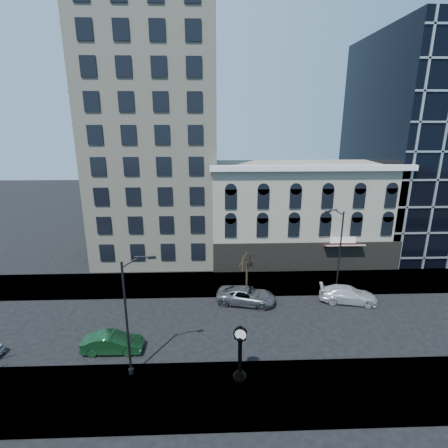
{
  "coord_description": "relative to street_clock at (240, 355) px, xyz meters",
  "views": [
    {
      "loc": [
        0.87,
        -26.67,
        17.05
      ],
      "look_at": [
        2.0,
        4.0,
        8.0
      ],
      "focal_mm": 28.0,
      "sensor_mm": 36.0,
      "label": 1
    }
  ],
  "objects": [
    {
      "name": "victorian_row",
      "position": [
        9.32,
        22.66,
        4.01
      ],
      "size": [
        22.6,
        11.19,
        12.5
      ],
      "color": "gray",
      "rests_on": "ground"
    },
    {
      "name": "bare_tree_far",
      "position": [
        1.87,
        14.03,
        1.36
      ],
      "size": [
        2.5,
        2.5,
        4.3
      ],
      "color": "#302618",
      "rests_on": "sidewalk_far"
    },
    {
      "name": "sidewalk_near",
      "position": [
        -2.68,
        -1.23,
        -1.93
      ],
      "size": [
        160.0,
        6.0,
        0.12
      ],
      "primitive_type": "cube",
      "color": "gray",
      "rests_on": "ground"
    },
    {
      "name": "sidewalk_far",
      "position": [
        -2.68,
        14.77,
        -1.93
      ],
      "size": [
        160.0,
        6.0,
        0.12
      ],
      "primitive_type": "cube",
      "color": "gray",
      "rests_on": "ground"
    },
    {
      "name": "ground",
      "position": [
        -2.68,
        6.77,
        -1.99
      ],
      "size": [
        160.0,
        160.0,
        0.0
      ],
      "primitive_type": "plane",
      "color": "black",
      "rests_on": "ground"
    },
    {
      "name": "cream_tower",
      "position": [
        -8.79,
        25.65,
        17.33
      ],
      "size": [
        15.9,
        15.4,
        42.5
      ],
      "color": "#BEB499",
      "rests_on": "ground"
    },
    {
      "name": "street_lamp_near",
      "position": [
        -6.89,
        0.87,
        4.84
      ],
      "size": [
        2.29,
        0.62,
        8.89
      ],
      "rotation": [
        0.0,
        0.0,
        0.16
      ],
      "color": "black",
      "rests_on": "sidewalk_near"
    },
    {
      "name": "street_lamp_far",
      "position": [
        10.54,
        12.56,
        4.88
      ],
      "size": [
        2.23,
        0.97,
        8.94
      ],
      "rotation": [
        0.0,
        0.0,
        3.47
      ],
      "color": "black",
      "rests_on": "sidewalk_far"
    },
    {
      "name": "street_clock",
      "position": [
        0.0,
        0.0,
        0.0
      ],
      "size": [
        0.94,
        0.94,
        4.14
      ],
      "rotation": [
        0.0,
        0.0,
        -0.24
      ],
      "color": "black",
      "rests_on": "sidewalk_near"
    },
    {
      "name": "car_near_b",
      "position": [
        -9.49,
        3.44,
        -1.24
      ],
      "size": [
        4.58,
        1.63,
        1.51
      ],
      "primitive_type": "imported",
      "rotation": [
        0.0,
        0.0,
        1.56
      ],
      "color": "#143F1E",
      "rests_on": "ground"
    },
    {
      "name": "car_far_a",
      "position": [
        1.48,
        10.51,
        -1.2
      ],
      "size": [
        6.11,
        3.79,
        1.58
      ],
      "primitive_type": "imported",
      "rotation": [
        0.0,
        0.0,
        1.35
      ],
      "color": "#595B60",
      "rests_on": "ground"
    },
    {
      "name": "car_far_b",
      "position": [
        11.45,
        10.39,
        -1.2
      ],
      "size": [
        5.76,
        3.24,
        1.58
      ],
      "primitive_type": "imported",
      "rotation": [
        0.0,
        0.0,
        1.37
      ],
      "color": "silver",
      "rests_on": "ground"
    },
    {
      "name": "glass_office",
      "position": [
        29.32,
        27.67,
        12.01
      ],
      "size": [
        20.0,
        20.15,
        28.0
      ],
      "color": "black",
      "rests_on": "ground"
    }
  ]
}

